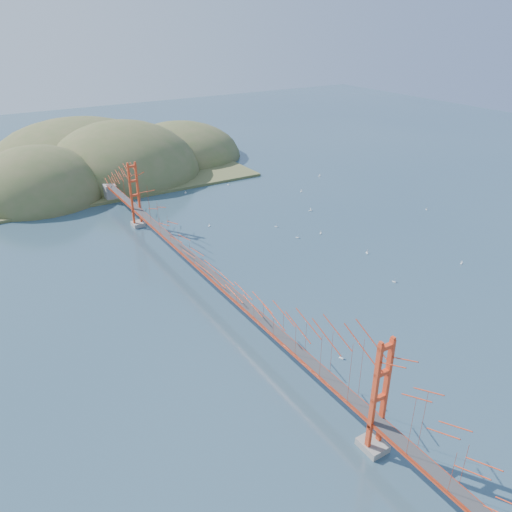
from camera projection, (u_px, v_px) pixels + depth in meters
ground at (215, 299)px, 67.10m from camera, size 320.00×320.00×0.00m
bridge at (213, 252)px, 64.14m from camera, size 2.20×94.40×12.00m
far_headlands at (92, 172)px, 120.40m from camera, size 84.00×58.00×25.00m
sailboat_13 at (461, 263)px, 76.40m from camera, size 0.59×0.58×0.67m
sailboat_4 at (321, 233)px, 86.66m from camera, size 0.70×0.70×0.73m
sailboat_17 at (320, 176)px, 116.79m from camera, size 0.61×0.49×0.71m
sailboat_9 at (427, 209)px, 97.15m from camera, size 0.57×0.57×0.60m
sailboat_3 at (209, 226)px, 89.66m from camera, size 0.66×0.66×0.69m
sailboat_1 at (297, 237)px, 85.08m from camera, size 0.66×0.66×0.69m
sailboat_15 at (228, 184)px, 110.96m from camera, size 0.63×0.63×0.69m
sailboat_14 at (367, 252)px, 79.65m from camera, size 0.66×0.66×0.73m
sailboat_7 at (311, 210)px, 96.62m from camera, size 0.66×0.66×0.73m
sailboat_10 at (341, 358)px, 55.51m from camera, size 0.59×0.59×0.66m
sailboat_12 at (186, 192)px, 106.07m from camera, size 0.52×0.48×0.58m
sailboat_8 at (301, 191)px, 106.83m from camera, size 0.60×0.60×0.67m
sailboat_16 at (276, 226)px, 89.41m from camera, size 0.60×0.60×0.64m
sailboat_0 at (394, 281)px, 71.17m from camera, size 0.60×0.61×0.68m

